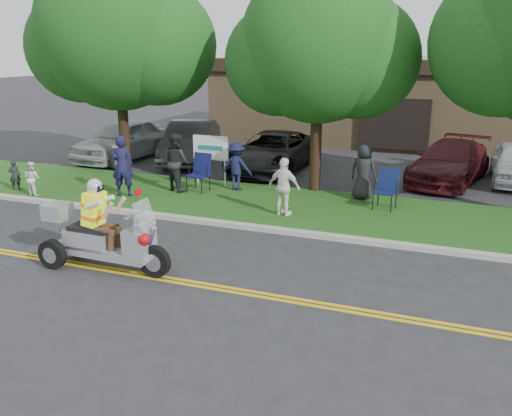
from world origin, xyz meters
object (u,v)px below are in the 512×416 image
(lawn_chair_b, at_px, (387,186))
(parked_car_mid, at_px, (273,152))
(spectator_adult_left, at_px, (122,166))
(parked_car_left, at_px, (191,142))
(lawn_chair_a, at_px, (200,170))
(parked_car_far_left, at_px, (123,139))
(parked_car_right, at_px, (450,162))
(spectator_adult_right, at_px, (284,187))
(trike_scooter, at_px, (101,238))
(spectator_adult_mid, at_px, (176,162))

(lawn_chair_b, relative_size, parked_car_mid, 0.22)
(spectator_adult_left, bearing_deg, parked_car_left, -103.00)
(spectator_adult_left, distance_m, parked_car_mid, 6.20)
(spectator_adult_left, bearing_deg, lawn_chair_a, -163.09)
(spectator_adult_left, distance_m, parked_car_far_left, 6.23)
(parked_car_mid, bearing_deg, parked_car_right, 5.70)
(lawn_chair_a, distance_m, lawn_chair_b, 5.85)
(lawn_chair_a, xyz_separation_m, spectator_adult_left, (-1.94, -1.43, 0.27))
(lawn_chair_b, bearing_deg, spectator_adult_right, -136.90)
(trike_scooter, xyz_separation_m, parked_car_left, (-3.37, 10.61, 0.12))
(lawn_chair_b, xyz_separation_m, parked_car_mid, (-4.77, 3.87, -0.02))
(lawn_chair_b, xyz_separation_m, spectator_adult_left, (-7.79, -1.54, 0.30))
(trike_scooter, distance_m, spectator_adult_left, 5.55)
(parked_car_far_left, relative_size, parked_car_left, 1.00)
(parked_car_right, bearing_deg, spectator_adult_mid, -136.51)
(parked_car_left, bearing_deg, parked_car_right, -15.37)
(trike_scooter, height_order, spectator_adult_mid, trike_scooter)
(parked_car_right, bearing_deg, parked_car_far_left, -163.46)
(trike_scooter, relative_size, spectator_adult_mid, 1.62)
(lawn_chair_b, bearing_deg, spectator_adult_mid, -167.80)
(spectator_adult_left, xyz_separation_m, parked_car_far_left, (-3.48, 5.16, -0.20))
(spectator_adult_mid, bearing_deg, parked_car_right, -124.40)
(parked_car_mid, bearing_deg, lawn_chair_a, -103.94)
(parked_car_far_left, height_order, parked_car_right, parked_car_far_left)
(trike_scooter, bearing_deg, parked_car_right, 59.40)
(lawn_chair_a, relative_size, parked_car_right, 0.25)
(spectator_adult_mid, xyz_separation_m, parked_car_right, (8.11, 4.74, -0.33))
(lawn_chair_a, relative_size, parked_car_mid, 0.23)
(parked_car_right, bearing_deg, lawn_chair_a, -135.61)
(lawn_chair_a, xyz_separation_m, parked_car_left, (-2.60, 4.36, 0.04))
(parked_car_right, bearing_deg, parked_car_left, -166.09)
(parked_car_far_left, height_order, parked_car_left, parked_car_far_left)
(parked_car_mid, height_order, parked_car_right, parked_car_mid)
(trike_scooter, distance_m, spectator_adult_mid, 6.19)
(lawn_chair_a, height_order, lawn_chair_b, lawn_chair_a)
(trike_scooter, relative_size, lawn_chair_b, 2.62)
(spectator_adult_left, bearing_deg, spectator_adult_right, 158.75)
(spectator_adult_mid, bearing_deg, trike_scooter, 129.15)
(lawn_chair_b, distance_m, parked_car_far_left, 11.84)
(lawn_chair_b, height_order, parked_car_left, parked_car_left)
(spectator_adult_mid, xyz_separation_m, parked_car_mid, (1.78, 4.24, -0.30))
(parked_car_mid, bearing_deg, parked_car_left, 175.28)
(parked_car_far_left, distance_m, parked_car_right, 12.85)
(spectator_adult_left, xyz_separation_m, parked_car_mid, (3.01, 5.41, -0.32))
(spectator_adult_mid, height_order, parked_car_far_left, spectator_adult_mid)
(trike_scooter, bearing_deg, lawn_chair_b, 52.51)
(parked_car_far_left, bearing_deg, trike_scooter, -54.28)
(lawn_chair_a, xyz_separation_m, parked_car_far_left, (-5.42, 3.73, 0.07))
(spectator_adult_left, xyz_separation_m, spectator_adult_right, (5.27, -0.16, -0.14))
(spectator_adult_right, bearing_deg, parked_car_right, -111.97)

